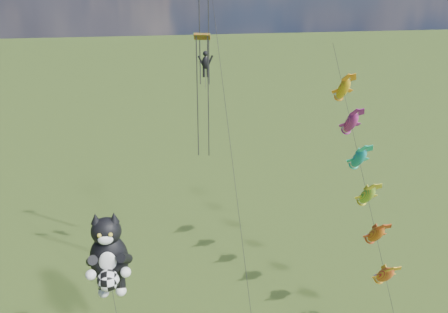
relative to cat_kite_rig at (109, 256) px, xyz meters
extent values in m
ellipsoid|color=black|center=(0.00, 0.21, -0.37)|extent=(2.77, 2.48, 3.39)
ellipsoid|color=black|center=(0.00, 0.10, 1.64)|extent=(2.18, 2.07, 1.72)
cone|color=black|center=(-0.53, 0.10, 2.54)|extent=(0.73, 0.73, 0.64)
cone|color=black|center=(0.53, 0.10, 2.54)|extent=(0.73, 0.73, 0.64)
ellipsoid|color=white|center=(0.00, -0.58, 1.48)|extent=(0.98, 0.67, 0.61)
ellipsoid|color=white|center=(0.00, -0.58, -0.05)|extent=(1.13, 0.68, 1.40)
sphere|color=gold|center=(-0.32, -0.66, 1.83)|extent=(0.25, 0.25, 0.25)
sphere|color=gold|center=(0.32, -0.66, 1.83)|extent=(0.25, 0.25, 0.25)
sphere|color=white|center=(-1.01, -0.90, -0.63)|extent=(0.64, 0.64, 0.64)
sphere|color=white|center=(1.01, -0.90, -0.63)|extent=(0.64, 0.64, 0.64)
sphere|color=white|center=(-0.53, 0.05, -2.65)|extent=(0.68, 0.68, 0.68)
sphere|color=white|center=(0.53, 0.05, -2.65)|extent=(0.68, 0.68, 0.68)
sphere|color=white|center=(0.00, -1.22, -0.90)|extent=(1.31, 1.31, 1.31)
cylinder|color=black|center=(17.53, 3.27, 1.14)|extent=(1.11, 15.80, 18.55)
ellipsoid|color=red|center=(17.76, -0.20, -2.94)|extent=(0.93, 2.17, 2.29)
ellipsoid|color=orange|center=(17.64, 1.56, -0.86)|extent=(0.93, 2.17, 2.29)
ellipsoid|color=green|center=(17.52, 3.33, 1.21)|extent=(0.93, 2.17, 2.29)
ellipsoid|color=#1990BF|center=(17.40, 5.10, 3.29)|extent=(0.93, 2.17, 2.29)
ellipsoid|color=#D83389|center=(17.28, 6.86, 5.36)|extent=(0.93, 2.17, 2.29)
ellipsoid|color=yellow|center=(17.16, 8.63, 7.44)|extent=(0.93, 2.17, 2.29)
cylinder|color=black|center=(7.73, 1.93, 5.34)|extent=(1.51, 17.03, 26.95)
cube|color=#139320|center=(6.53, 7.30, 11.72)|extent=(1.09, 0.49, 0.49)
cylinder|color=black|center=(6.15, 7.30, 7.41)|extent=(0.08, 0.08, 8.61)
cylinder|color=black|center=(6.91, 7.30, 7.41)|extent=(0.08, 0.08, 8.61)
cylinder|color=black|center=(6.67, 10.43, 11.41)|extent=(0.08, 0.08, 7.74)
cylinder|color=black|center=(7.32, 10.43, 11.41)|extent=(0.08, 0.08, 7.74)
camera|label=1|loc=(3.43, -26.12, 16.84)|focal=40.00mm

